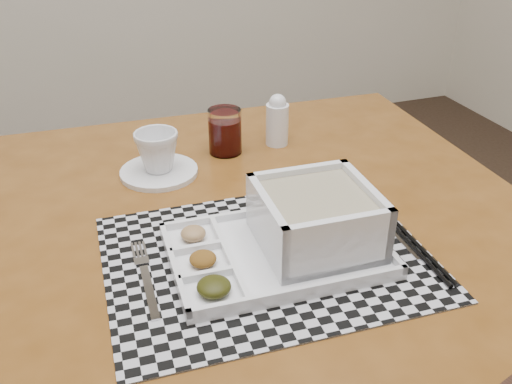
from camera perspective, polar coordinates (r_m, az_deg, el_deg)
dining_table at (r=1.00m, az=-0.43°, el=-6.66°), size 1.04×1.04×0.75m
placemat at (r=0.87m, az=1.10°, el=-6.53°), size 0.50×0.39×0.00m
serving_tray at (r=0.87m, az=4.78°, el=-3.76°), size 0.33×0.23×0.10m
fork at (r=0.85m, az=-11.04°, el=-8.24°), size 0.02×0.19×0.00m
spoon at (r=0.99m, az=12.00°, el=-2.13°), size 0.04×0.18×0.01m
chopsticks at (r=0.93m, az=15.11°, el=-4.66°), size 0.03×0.24×0.01m
saucer at (r=1.12m, az=-9.67°, el=2.00°), size 0.15×0.15×0.01m
cup at (r=1.10m, az=-9.86°, el=4.03°), size 0.11×0.11×0.08m
juice_glass at (r=1.18m, az=-3.12°, el=5.91°), size 0.07×0.07×0.09m
creamer_bottle at (r=1.21m, az=2.14°, el=7.15°), size 0.05×0.05×0.11m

